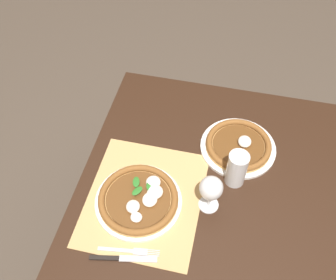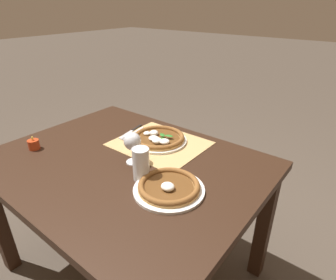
{
  "view_description": "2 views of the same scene",
  "coord_description": "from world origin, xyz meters",
  "px_view_note": "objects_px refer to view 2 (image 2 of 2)",
  "views": [
    {
      "loc": [
        0.64,
        -0.01,
        1.95
      ],
      "look_at": [
        -0.23,
        -0.2,
        0.83
      ],
      "focal_mm": 42.0,
      "sensor_mm": 36.0,
      "label": 1
    },
    {
      "loc": [
        -0.88,
        0.78,
        1.43
      ],
      "look_at": [
        -0.1,
        -0.21,
        0.8
      ],
      "focal_mm": 30.0,
      "sensor_mm": 36.0,
      "label": 2
    }
  ],
  "objects_px": {
    "pizza_near": "(159,138)",
    "wine_glass": "(132,143)",
    "pizza_far": "(169,187)",
    "pint_glass": "(141,165)",
    "votive_candle": "(34,145)",
    "knife": "(131,132)",
    "fork": "(133,133)"
  },
  "relations": [
    {
      "from": "pizza_far",
      "to": "knife",
      "type": "relative_size",
      "value": 1.35
    },
    {
      "from": "wine_glass",
      "to": "votive_candle",
      "type": "xyz_separation_m",
      "value": [
        0.5,
        0.22,
        -0.08
      ]
    },
    {
      "from": "pizza_near",
      "to": "votive_candle",
      "type": "xyz_separation_m",
      "value": [
        0.46,
        0.46,
        -0.0
      ]
    },
    {
      "from": "pizza_far",
      "to": "knife",
      "type": "xyz_separation_m",
      "value": [
        0.52,
        -0.3,
        -0.01
      ]
    },
    {
      "from": "pizza_near",
      "to": "pizza_far",
      "type": "height_order",
      "value": "pizza_near"
    },
    {
      "from": "knife",
      "to": "votive_candle",
      "type": "bearing_deg",
      "value": 61.22
    },
    {
      "from": "fork",
      "to": "votive_candle",
      "type": "relative_size",
      "value": 2.78
    },
    {
      "from": "pizza_near",
      "to": "wine_glass",
      "type": "relative_size",
      "value": 1.95
    },
    {
      "from": "pizza_near",
      "to": "fork",
      "type": "distance_m",
      "value": 0.18
    },
    {
      "from": "wine_glass",
      "to": "votive_candle",
      "type": "distance_m",
      "value": 0.55
    },
    {
      "from": "pizza_far",
      "to": "wine_glass",
      "type": "height_order",
      "value": "wine_glass"
    },
    {
      "from": "fork",
      "to": "votive_candle",
      "type": "distance_m",
      "value": 0.52
    },
    {
      "from": "fork",
      "to": "pint_glass",
      "type": "bearing_deg",
      "value": 139.42
    },
    {
      "from": "pizza_far",
      "to": "pint_glass",
      "type": "bearing_deg",
      "value": 1.0
    },
    {
      "from": "wine_glass",
      "to": "pizza_near",
      "type": "bearing_deg",
      "value": -79.92
    },
    {
      "from": "fork",
      "to": "knife",
      "type": "distance_m",
      "value": 0.03
    },
    {
      "from": "fork",
      "to": "pizza_near",
      "type": "bearing_deg",
      "value": -175.27
    },
    {
      "from": "pizza_near",
      "to": "fork",
      "type": "bearing_deg",
      "value": 4.73
    },
    {
      "from": "pizza_far",
      "to": "wine_glass",
      "type": "relative_size",
      "value": 1.87
    },
    {
      "from": "pint_glass",
      "to": "pizza_far",
      "type": "bearing_deg",
      "value": -179.0
    },
    {
      "from": "fork",
      "to": "votive_candle",
      "type": "height_order",
      "value": "votive_candle"
    },
    {
      "from": "wine_glass",
      "to": "knife",
      "type": "xyz_separation_m",
      "value": [
        0.25,
        -0.23,
        -0.1
      ]
    },
    {
      "from": "pint_glass",
      "to": "knife",
      "type": "bearing_deg",
      "value": -39.42
    },
    {
      "from": "pizza_near",
      "to": "votive_candle",
      "type": "distance_m",
      "value": 0.65
    },
    {
      "from": "knife",
      "to": "fork",
      "type": "bearing_deg",
      "value": 158.49
    },
    {
      "from": "pint_glass",
      "to": "votive_candle",
      "type": "relative_size",
      "value": 2.01
    },
    {
      "from": "pint_glass",
      "to": "votive_candle",
      "type": "bearing_deg",
      "value": 13.23
    },
    {
      "from": "votive_candle",
      "to": "pint_glass",
      "type": "bearing_deg",
      "value": -166.77
    },
    {
      "from": "pint_glass",
      "to": "knife",
      "type": "xyz_separation_m",
      "value": [
        0.37,
        -0.31,
        -0.06
      ]
    },
    {
      "from": "pint_glass",
      "to": "votive_candle",
      "type": "distance_m",
      "value": 0.64
    },
    {
      "from": "fork",
      "to": "knife",
      "type": "relative_size",
      "value": 0.93
    },
    {
      "from": "pizza_far",
      "to": "wine_glass",
      "type": "bearing_deg",
      "value": -14.96
    }
  ]
}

